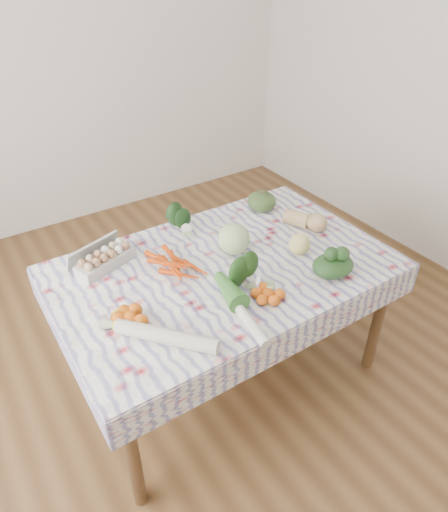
{
  "coord_description": "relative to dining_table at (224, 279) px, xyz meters",
  "views": [
    {
      "loc": [
        -1.01,
        -1.54,
        2.1
      ],
      "look_at": [
        0.0,
        0.0,
        0.82
      ],
      "focal_mm": 32.0,
      "sensor_mm": 36.0,
      "label": 1
    }
  ],
  "objects": [
    {
      "name": "carrot_bunch",
      "position": [
        -0.2,
        0.12,
        0.11
      ],
      "size": [
        0.28,
        0.26,
        0.04
      ],
      "primitive_type": "cube",
      "rotation": [
        0.0,
        0.0,
        0.19
      ],
      "color": "#C83A07",
      "rests_on": "tablecloth"
    },
    {
      "name": "butternut_squash",
      "position": [
        0.59,
        0.06,
        0.14
      ],
      "size": [
        0.2,
        0.26,
        0.11
      ],
      "primitive_type": "ellipsoid",
      "rotation": [
        0.0,
        0.0,
        0.45
      ],
      "color": "tan",
      "rests_on": "tablecloth"
    },
    {
      "name": "mandarin_cluster",
      "position": [
        0.03,
        -0.32,
        0.11
      ],
      "size": [
        0.23,
        0.23,
        0.05
      ],
      "primitive_type": "cube",
      "rotation": [
        0.0,
        0.0,
        0.4
      ],
      "color": "orange",
      "rests_on": "tablecloth"
    },
    {
      "name": "tablecloth",
      "position": [
        0.0,
        0.0,
        0.08
      ],
      "size": [
        1.66,
        1.06,
        0.01
      ],
      "primitive_type": "cube",
      "color": "white",
      "rests_on": "dining_table"
    },
    {
      "name": "broccoli",
      "position": [
        -0.01,
        -0.2,
        0.14
      ],
      "size": [
        0.23,
        0.23,
        0.12
      ],
      "primitive_type": "ellipsoid",
      "rotation": [
        0.0,
        0.0,
        0.76
      ],
      "color": "#1D4316",
      "rests_on": "tablecloth"
    },
    {
      "name": "grapefruit",
      "position": [
        0.39,
        -0.12,
        0.14
      ],
      "size": [
        0.14,
        0.14,
        0.11
      ],
      "primitive_type": "sphere",
      "rotation": [
        0.0,
        0.0,
        0.34
      ],
      "color": "#E8DF78",
      "rests_on": "tablecloth"
    },
    {
      "name": "daikon",
      "position": [
        -0.48,
        -0.32,
        0.12
      ],
      "size": [
        0.35,
        0.39,
        0.07
      ],
      "primitive_type": "cylinder",
      "rotation": [
        1.57,
        0.0,
        0.7
      ],
      "color": "beige",
      "rests_on": "tablecloth"
    },
    {
      "name": "wall_back",
      "position": [
        0.0,
        2.25,
        0.72
      ],
      "size": [
        4.0,
        0.04,
        2.8
      ],
      "primitive_type": "cube",
      "color": "white",
      "rests_on": "ground"
    },
    {
      "name": "orange_cluster",
      "position": [
        -0.56,
        -0.14,
        0.12
      ],
      "size": [
        0.23,
        0.23,
        0.07
      ],
      "primitive_type": "cube",
      "rotation": [
        0.0,
        0.0,
        -0.11
      ],
      "color": "#DC610F",
      "rests_on": "tablecloth"
    },
    {
      "name": "spinach_bag",
      "position": [
        0.4,
        -0.34,
        0.13
      ],
      "size": [
        0.24,
        0.2,
        0.1
      ],
      "primitive_type": "ellipsoid",
      "rotation": [
        0.0,
        0.0,
        -0.12
      ],
      "color": "#183415",
      "rests_on": "tablecloth"
    },
    {
      "name": "ground",
      "position": [
        0.0,
        0.0,
        -0.68
      ],
      "size": [
        4.5,
        4.5,
        0.0
      ],
      "primitive_type": "plane",
      "color": "brown",
      "rests_on": "ground"
    },
    {
      "name": "dining_table",
      "position": [
        0.0,
        0.0,
        0.0
      ],
      "size": [
        1.6,
        1.0,
        0.75
      ],
      "color": "brown",
      "rests_on": "ground"
    },
    {
      "name": "kale_bunch",
      "position": [
        0.0,
        0.4,
        0.15
      ],
      "size": [
        0.19,
        0.18,
        0.13
      ],
      "primitive_type": "ellipsoid",
      "rotation": [
        0.0,
        0.0,
        -0.35
      ],
      "color": "black",
      "rests_on": "tablecloth"
    },
    {
      "name": "leek",
      "position": [
        -0.14,
        -0.34,
        0.11
      ],
      "size": [
        0.11,
        0.45,
        0.05
      ],
      "primitive_type": "cylinder",
      "rotation": [
        1.57,
        0.0,
        -0.15
      ],
      "color": "silver",
      "rests_on": "tablecloth"
    },
    {
      "name": "cabbage",
      "position": [
        0.11,
        0.07,
        0.17
      ],
      "size": [
        0.21,
        0.21,
        0.16
      ],
      "primitive_type": "sphere",
      "rotation": [
        0.0,
        0.0,
        -0.39
      ],
      "color": "#AECE80",
      "rests_on": "tablecloth"
    },
    {
      "name": "egg_carton",
      "position": [
        -0.49,
        0.32,
        0.12
      ],
      "size": [
        0.33,
        0.21,
        0.08
      ],
      "primitive_type": "cube",
      "rotation": [
        0.0,
        0.0,
        0.33
      ],
      "color": "#BABAB4",
      "rests_on": "tablecloth"
    },
    {
      "name": "kabocha_squash",
      "position": [
        0.51,
        0.36,
        0.14
      ],
      "size": [
        0.21,
        0.21,
        0.11
      ],
      "primitive_type": "ellipsoid",
      "rotation": [
        0.0,
        0.0,
        0.23
      ],
      "color": "#3C5A28",
      "rests_on": "tablecloth"
    }
  ]
}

